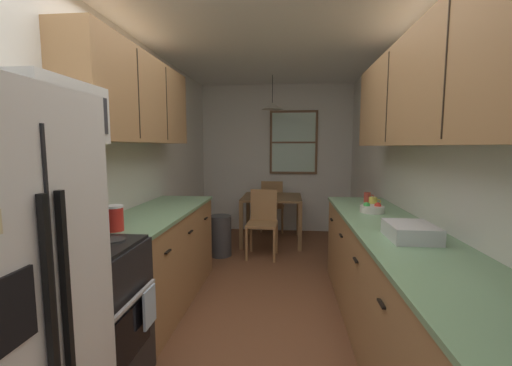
{
  "coord_description": "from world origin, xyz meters",
  "views": [
    {
      "loc": [
        0.21,
        -2.17,
        1.49
      ],
      "look_at": [
        -0.15,
        1.5,
        1.08
      ],
      "focal_mm": 23.05,
      "sensor_mm": 36.0,
      "label": 1
    }
  ],
  "objects_px": {
    "stove_range": "(80,322)",
    "mug_by_coffeemaker": "(373,202)",
    "dining_chair_far": "(273,203)",
    "storage_canister": "(115,218)",
    "dining_table": "(272,203)",
    "fruit_bowl": "(372,208)",
    "microwave_over_range": "(47,112)",
    "mug_spare": "(367,197)",
    "dining_chair_near": "(263,220)",
    "trash_bin": "(220,236)",
    "dish_rack": "(411,232)",
    "table_serving_bowl": "(266,195)"
  },
  "relations": [
    {
      "from": "storage_canister",
      "to": "fruit_bowl",
      "type": "distance_m",
      "value": 2.14
    },
    {
      "from": "dining_table",
      "to": "trash_bin",
      "type": "height_order",
      "value": "dining_table"
    },
    {
      "from": "dining_table",
      "to": "table_serving_bowl",
      "type": "relative_size",
      "value": 4.18
    },
    {
      "from": "storage_canister",
      "to": "mug_spare",
      "type": "relative_size",
      "value": 1.69
    },
    {
      "from": "stove_range",
      "to": "mug_by_coffeemaker",
      "type": "xyz_separation_m",
      "value": [
        2.04,
        1.58,
        0.48
      ]
    },
    {
      "from": "microwave_over_range",
      "to": "mug_spare",
      "type": "height_order",
      "value": "microwave_over_range"
    },
    {
      "from": "dining_table",
      "to": "dining_chair_far",
      "type": "relative_size",
      "value": 1.0
    },
    {
      "from": "mug_by_coffeemaker",
      "to": "dining_chair_far",
      "type": "bearing_deg",
      "value": 114.73
    },
    {
      "from": "dining_chair_near",
      "to": "mug_by_coffeemaker",
      "type": "relative_size",
      "value": 7.71
    },
    {
      "from": "microwave_over_range",
      "to": "mug_by_coffeemaker",
      "type": "distance_m",
      "value": 2.77
    },
    {
      "from": "mug_spare",
      "to": "dish_rack",
      "type": "xyz_separation_m",
      "value": [
        -0.06,
        -1.42,
        -0.0
      ]
    },
    {
      "from": "microwave_over_range",
      "to": "fruit_bowl",
      "type": "relative_size",
      "value": 2.87
    },
    {
      "from": "microwave_over_range",
      "to": "fruit_bowl",
      "type": "distance_m",
      "value": 2.56
    },
    {
      "from": "microwave_over_range",
      "to": "mug_spare",
      "type": "bearing_deg",
      "value": 40.58
    },
    {
      "from": "mug_by_coffeemaker",
      "to": "fruit_bowl",
      "type": "relative_size",
      "value": 0.55
    },
    {
      "from": "dining_chair_near",
      "to": "fruit_bowl",
      "type": "bearing_deg",
      "value": -51.66
    },
    {
      "from": "dining_chair_near",
      "to": "microwave_over_range",
      "type": "bearing_deg",
      "value": -110.16
    },
    {
      "from": "fruit_bowl",
      "to": "microwave_over_range",
      "type": "bearing_deg",
      "value": -148.08
    },
    {
      "from": "dish_rack",
      "to": "table_serving_bowl",
      "type": "bearing_deg",
      "value": 111.57
    },
    {
      "from": "mug_spare",
      "to": "dish_rack",
      "type": "height_order",
      "value": "mug_spare"
    },
    {
      "from": "storage_canister",
      "to": "dish_rack",
      "type": "bearing_deg",
      "value": -0.52
    },
    {
      "from": "mug_by_coffeemaker",
      "to": "table_serving_bowl",
      "type": "relative_size",
      "value": 0.54
    },
    {
      "from": "stove_range",
      "to": "mug_by_coffeemaker",
      "type": "bearing_deg",
      "value": 37.66
    },
    {
      "from": "mug_by_coffeemaker",
      "to": "dining_table",
      "type": "bearing_deg",
      "value": 121.8
    },
    {
      "from": "dining_chair_far",
      "to": "stove_range",
      "type": "bearing_deg",
      "value": -103.35
    },
    {
      "from": "microwave_over_range",
      "to": "fruit_bowl",
      "type": "height_order",
      "value": "microwave_over_range"
    },
    {
      "from": "dining_chair_far",
      "to": "dish_rack",
      "type": "relative_size",
      "value": 2.65
    },
    {
      "from": "trash_bin",
      "to": "storage_canister",
      "type": "distance_m",
      "value": 2.29
    },
    {
      "from": "dining_chair_near",
      "to": "mug_spare",
      "type": "bearing_deg",
      "value": -34.75
    },
    {
      "from": "stove_range",
      "to": "storage_canister",
      "type": "xyz_separation_m",
      "value": [
        -0.01,
        0.45,
        0.52
      ]
    },
    {
      "from": "storage_canister",
      "to": "mug_by_coffeemaker",
      "type": "height_order",
      "value": "storage_canister"
    },
    {
      "from": "fruit_bowl",
      "to": "mug_by_coffeemaker",
      "type": "bearing_deg",
      "value": 74.31
    },
    {
      "from": "mug_spare",
      "to": "dining_chair_near",
      "type": "bearing_deg",
      "value": 145.25
    },
    {
      "from": "mug_spare",
      "to": "table_serving_bowl",
      "type": "bearing_deg",
      "value": 130.14
    },
    {
      "from": "microwave_over_range",
      "to": "dining_chair_near",
      "type": "relative_size",
      "value": 0.68
    },
    {
      "from": "dining_table",
      "to": "table_serving_bowl",
      "type": "xyz_separation_m",
      "value": [
        -0.08,
        -0.07,
        0.14
      ]
    },
    {
      "from": "mug_by_coffeemaker",
      "to": "storage_canister",
      "type": "bearing_deg",
      "value": -151.19
    },
    {
      "from": "dining_table",
      "to": "dining_chair_far",
      "type": "height_order",
      "value": "dining_chair_far"
    },
    {
      "from": "storage_canister",
      "to": "fruit_bowl",
      "type": "bearing_deg",
      "value": 23.19
    },
    {
      "from": "dining_chair_far",
      "to": "microwave_over_range",
      "type": "bearing_deg",
      "value": -104.89
    },
    {
      "from": "dining_chair_far",
      "to": "storage_canister",
      "type": "distance_m",
      "value": 3.68
    },
    {
      "from": "microwave_over_range",
      "to": "fruit_bowl",
      "type": "xyz_separation_m",
      "value": [
        2.08,
        1.29,
        -0.74
      ]
    },
    {
      "from": "dining_chair_near",
      "to": "dish_rack",
      "type": "height_order",
      "value": "dish_rack"
    },
    {
      "from": "mug_by_coffeemaker",
      "to": "mug_spare",
      "type": "xyz_separation_m",
      "value": [
        0.01,
        0.28,
        0.0
      ]
    },
    {
      "from": "stove_range",
      "to": "table_serving_bowl",
      "type": "relative_size",
      "value": 5.09
    },
    {
      "from": "dining_table",
      "to": "trash_bin",
      "type": "distance_m",
      "value": 1.03
    },
    {
      "from": "mug_spare",
      "to": "dining_table",
      "type": "bearing_deg",
      "value": 126.68
    },
    {
      "from": "microwave_over_range",
      "to": "table_serving_bowl",
      "type": "distance_m",
      "value": 3.52
    },
    {
      "from": "mug_by_coffeemaker",
      "to": "table_serving_bowl",
      "type": "height_order",
      "value": "mug_by_coffeemaker"
    },
    {
      "from": "trash_bin",
      "to": "dining_chair_near",
      "type": "bearing_deg",
      "value": 6.94
    }
  ]
}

